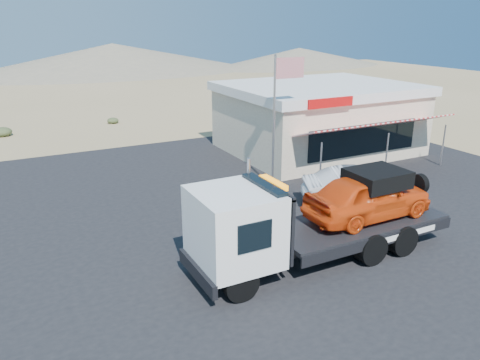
{
  "coord_description": "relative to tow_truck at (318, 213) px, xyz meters",
  "views": [
    {
      "loc": [
        -6.12,
        -12.98,
        7.4
      ],
      "look_at": [
        1.84,
        2.27,
        1.5
      ],
      "focal_mm": 35.0,
      "sensor_mm": 36.0,
      "label": 1
    }
  ],
  "objects": [
    {
      "name": "tow_truck",
      "position": [
        0.0,
        0.0,
        0.0
      ],
      "size": [
        8.84,
        2.62,
        2.96
      ],
      "color": "black",
      "rests_on": "asphalt_lot"
    },
    {
      "name": "jerky_store",
      "position": [
        8.1,
        10.98,
        0.4
      ],
      "size": [
        10.4,
        9.97,
        3.9
      ],
      "color": "beige",
      "rests_on": "asphalt_lot"
    },
    {
      "name": "flagpole",
      "position": [
        2.54,
        6.51,
        2.17
      ],
      "size": [
        1.55,
        0.1,
        6.0
      ],
      "color": "#99999E",
      "rests_on": "asphalt_lot"
    },
    {
      "name": "ground",
      "position": [
        -2.4,
        2.01,
        -1.59
      ],
      "size": [
        120.0,
        120.0,
        0.0
      ],
      "primitive_type": "plane",
      "color": "#917D52",
      "rests_on": "ground"
    },
    {
      "name": "asphalt_lot",
      "position": [
        -0.4,
        5.01,
        -1.58
      ],
      "size": [
        32.0,
        24.0,
        0.02
      ],
      "primitive_type": "cube",
      "color": "black",
      "rests_on": "ground"
    },
    {
      "name": "white_sedan",
      "position": [
        4.34,
        2.8,
        -0.78
      ],
      "size": [
        5.05,
        3.52,
        1.58
      ],
      "primitive_type": "imported",
      "rotation": [
        0.0,
        0.0,
        1.14
      ],
      "color": "silver",
      "rests_on": "asphalt_lot"
    }
  ]
}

